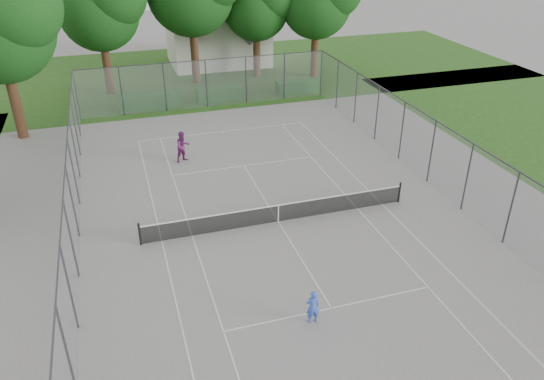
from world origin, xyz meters
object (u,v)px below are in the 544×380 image
object	(u,v)px
girl_player	(313,306)
house	(217,15)
woman_player	(183,147)
tennis_net	(278,213)

from	to	relation	value
girl_player	house	bearing A→B (deg)	-96.19
girl_player	woman_player	size ratio (longest dim) A/B	0.76
tennis_net	house	bearing A→B (deg)	83.17
woman_player	house	bearing A→B (deg)	48.96
tennis_net	woman_player	size ratio (longest dim) A/B	7.03
house	woman_player	distance (m)	22.19
woman_player	girl_player	bearing A→B (deg)	-104.86
house	girl_player	distance (m)	36.29
tennis_net	girl_player	distance (m)	6.91
girl_player	woman_player	world-z (taller)	woman_player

